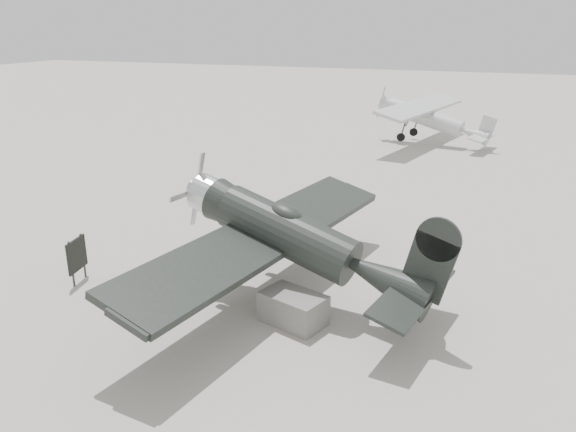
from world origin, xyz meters
name	(u,v)px	position (x,y,z in m)	size (l,w,h in m)	color
ground	(242,277)	(0.00, 0.00, 0.00)	(160.00, 160.00, 0.00)	#9B9789
lowwing_monoplane	(299,240)	(2.18, -0.87, 1.88)	(7.98, 11.08, 3.56)	black
highwing_monoplane	(429,115)	(2.61, 22.30, 1.88)	(7.62, 10.65, 3.01)	#B0B2B5
equipment_block	(293,308)	(2.44, -2.00, 0.41)	(1.64, 1.03, 0.82)	slate
sign_board	(77,256)	(-4.49, -2.00, 0.85)	(0.25, 0.98, 1.42)	#333333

